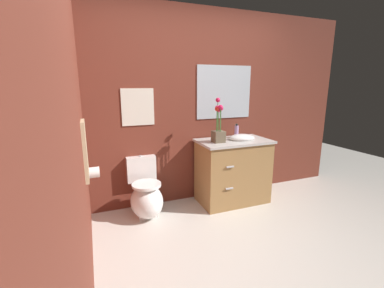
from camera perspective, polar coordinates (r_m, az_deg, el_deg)
ground_plane at (r=2.66m, az=13.58°, el=-23.36°), size 9.11×9.11×0.00m
wall_back at (r=3.56m, az=3.40°, el=7.96°), size 4.25×0.05×2.50m
wall_left at (r=2.18m, az=-23.91°, el=3.73°), size 0.05×4.12×2.50m
toilet at (r=3.25m, az=-10.01°, el=-11.15°), size 0.38×0.59×0.69m
vanity_cabinet at (r=3.55m, az=8.90°, el=-5.65°), size 0.94×0.56×1.03m
flower_vase at (r=3.26m, az=5.81°, el=3.63°), size 0.14×0.14×0.55m
soap_bottle at (r=3.59m, az=9.66°, el=2.75°), size 0.06×0.06×0.19m
wall_poster at (r=3.24m, az=-11.71°, el=7.89°), size 0.39×0.01×0.44m
wall_mirror at (r=3.62m, az=7.04°, el=11.14°), size 0.80×0.01×0.70m
hanging_towel at (r=2.44m, az=-22.28°, el=-1.34°), size 0.03×0.28×0.52m
toilet_paper_roll at (r=2.86m, az=-20.61°, el=-5.81°), size 0.11×0.11×0.11m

